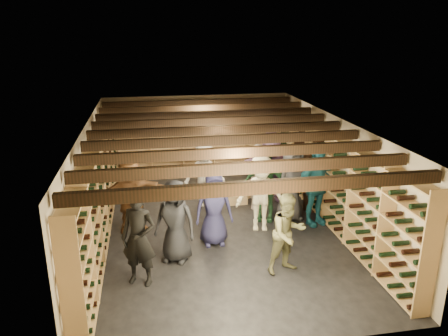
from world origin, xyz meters
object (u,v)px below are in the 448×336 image
object	(u,v)px
person_3	(261,194)
person_6	(214,208)
person_8	(306,179)
person_10	(265,185)
crate_loose	(267,184)
person_9	(204,175)
person_1	(139,238)
person_2	(288,234)
person_0	(175,221)
person_4	(316,186)
person_5	(131,194)
person_12	(292,184)
person_7	(260,177)
crate_stack_right	(243,191)
crate_stack_left	(237,194)
person_11	(271,167)

from	to	relation	value
person_3	person_6	size ratio (longest dim) A/B	1.08
person_8	person_10	world-z (taller)	person_8
crate_loose	person_9	distance (m)	2.30
crate_loose	person_1	bearing A→B (deg)	-129.13
person_1	person_6	bearing A→B (deg)	63.07
person_2	person_6	distance (m)	1.75
person_0	person_4	distance (m)	3.42
person_5	person_12	size ratio (longest dim) A/B	0.95
crate_loose	person_4	xyz separation A→B (m)	(0.42, -2.53, 0.85)
person_6	crate_loose	bearing A→B (deg)	56.88
person_8	person_12	distance (m)	0.55
person_0	person_10	bearing A→B (deg)	59.48
person_6	person_8	bearing A→B (deg)	25.40
person_7	person_8	world-z (taller)	person_8
person_1	person_2	xyz separation A→B (m)	(2.66, -0.08, -0.10)
crate_stack_right	person_5	bearing A→B (deg)	-152.81
person_2	person_3	xyz separation A→B (m)	(-0.04, 1.78, 0.09)
person_8	person_7	bearing A→B (deg)	155.14
person_5	person_6	size ratio (longest dim) A/B	1.07
person_2	person_10	bearing A→B (deg)	67.82
person_6	person_7	distance (m)	2.17
person_1	person_9	xyz separation A→B (m)	(1.58, 3.27, -0.04)
person_1	person_10	xyz separation A→B (m)	(2.85, 2.21, -0.01)
person_2	person_0	bearing A→B (deg)	141.27
crate_stack_right	person_9	world-z (taller)	person_9
crate_stack_right	person_1	bearing A→B (deg)	-125.98
person_1	person_12	bearing A→B (deg)	54.87
person_3	crate_stack_left	bearing A→B (deg)	107.84
person_3	person_6	distance (m)	1.21
person_3	person_7	bearing A→B (deg)	87.22
crate_stack_left	person_1	distance (m)	4.12
person_6	person_8	distance (m)	2.67
crate_stack_right	person_11	xyz separation A→B (m)	(0.64, -0.38, 0.76)
person_10	person_12	bearing A→B (deg)	10.05
crate_stack_left	person_4	size ratio (longest dim) A/B	0.27
person_0	person_12	xyz separation A→B (m)	(2.78, 1.39, 0.07)
crate_stack_right	person_0	xyz separation A→B (m)	(-1.98, -2.96, 0.65)
crate_stack_left	person_10	bearing A→B (deg)	-67.86
person_10	person_3	bearing A→B (deg)	-93.84
person_2	person_8	bearing A→B (deg)	45.58
person_0	person_11	size ratio (longest dim) A/B	0.88
crate_stack_right	person_3	xyz separation A→B (m)	(-0.04, -1.95, 0.69)
crate_stack_left	person_9	xyz separation A→B (m)	(-0.84, -0.00, 0.58)
person_6	person_8	xyz separation A→B (m)	(2.41, 1.15, 0.08)
person_0	crate_stack_right	bearing A→B (deg)	80.96
person_9	person_12	distance (m)	2.21
person_1	person_3	xyz separation A→B (m)	(2.62, 1.71, -0.01)
crate_stack_left	person_9	world-z (taller)	person_9
person_11	crate_loose	bearing A→B (deg)	85.10
person_7	person_12	bearing A→B (deg)	-77.80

